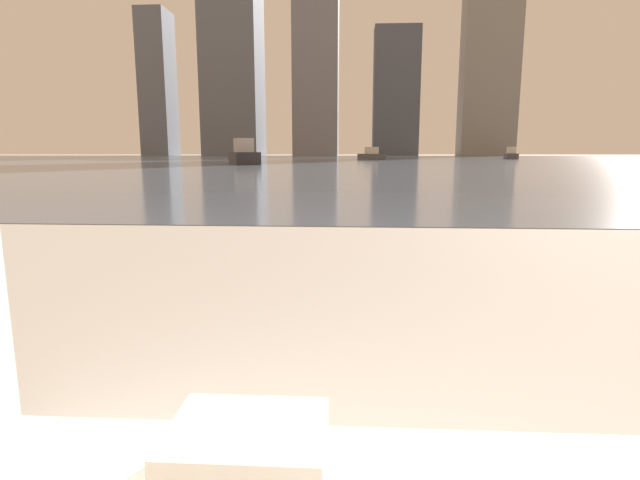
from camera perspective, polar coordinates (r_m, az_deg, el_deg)
The scene contains 9 objects.
towel_stack at distance 0.81m, azimuth -8.25°, elevation -22.72°, with size 0.23×0.19×0.08m.
harbor_water at distance 61.84m, azimuth 3.44°, elevation 9.15°, with size 180.00×110.00×0.01m.
harbor_boat_0 at distance 40.77m, azimuth -8.70°, elevation 9.57°, with size 3.58×5.70×2.02m.
harbor_boat_1 at distance 86.38m, azimuth -9.27°, elevation 9.80°, with size 3.42×5.81×2.06m.
harbor_boat_2 at distance 61.41m, azimuth 5.91°, elevation 9.61°, with size 3.39×4.12×1.51m.
harbor_boat_5 at distance 71.04m, azimuth 21.00°, elevation 9.09°, with size 2.23×4.41×1.58m.
skyline_tower_0 at distance 127.07m, azimuth -18.06°, elevation 16.54°, with size 6.49×8.48×32.57m.
skyline_tower_1 at distance 123.14m, azimuth -9.98°, elevation 20.86°, with size 12.49×13.48×48.52m.
skyline_tower_3 at distance 118.97m, azimuth 8.67°, elevation 16.31°, with size 10.17×6.70×28.17m.
Camera 1 is at (0.13, 0.17, 1.04)m, focal length 28.00 mm.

